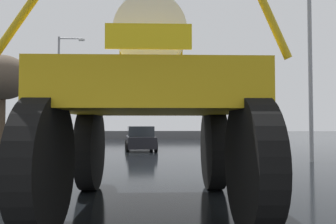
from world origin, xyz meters
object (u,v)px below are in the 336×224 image
object	(u,v)px
streetlight_far_left	(60,84)
traffic_signal_near_right	(242,96)
sedan_ahead	(140,139)
bare_tree_left	(3,78)
oversize_sprayer	(151,104)
streetlight_near_right	(313,56)

from	to	relation	value
streetlight_far_left	traffic_signal_near_right	bearing A→B (deg)	-57.00
traffic_signal_near_right	streetlight_far_left	distance (m)	20.68
sedan_ahead	bare_tree_left	world-z (taller)	bare_tree_left
sedan_ahead	oversize_sprayer	bearing A→B (deg)	176.81
traffic_signal_near_right	bare_tree_left	bearing A→B (deg)	142.14
traffic_signal_near_right	streetlight_near_right	world-z (taller)	streetlight_near_right
streetlight_near_right	bare_tree_left	size ratio (longest dim) A/B	1.39
oversize_sprayer	streetlight_near_right	world-z (taller)	streetlight_near_right
oversize_sprayer	streetlight_near_right	xyz separation A→B (m)	(7.09, 7.58, 2.64)
oversize_sprayer	streetlight_far_left	bearing A→B (deg)	20.55
bare_tree_left	sedan_ahead	bearing A→B (deg)	-0.32
traffic_signal_near_right	bare_tree_left	distance (m)	16.25
oversize_sprayer	traffic_signal_near_right	size ratio (longest dim) A/B	1.54
sedan_ahead	streetlight_near_right	world-z (taller)	streetlight_near_right
sedan_ahead	traffic_signal_near_right	world-z (taller)	traffic_signal_near_right
oversize_sprayer	streetlight_near_right	size ratio (longest dim) A/B	0.66
streetlight_near_right	streetlight_far_left	distance (m)	20.89
bare_tree_left	traffic_signal_near_right	bearing A→B (deg)	-37.86
oversize_sprayer	bare_tree_left	bearing A→B (deg)	33.68
oversize_sprayer	sedan_ahead	world-z (taller)	oversize_sprayer
sedan_ahead	streetlight_near_right	size ratio (longest dim) A/B	0.51
sedan_ahead	bare_tree_left	size ratio (longest dim) A/B	0.71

